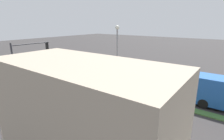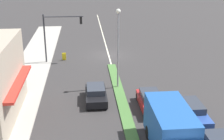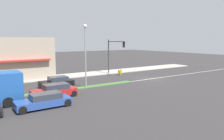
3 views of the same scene
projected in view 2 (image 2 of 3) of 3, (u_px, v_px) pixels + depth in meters
The scene contains 11 objects.
ground_plane at pixel (129, 126), 22.88m from camera, with size 160.00×160.00×0.00m, color #333030.
sidewalk_right at pixel (1, 136), 21.61m from camera, with size 4.00×73.00×0.12m, color #A8A399.
lane_marking_center at pixel (109, 55), 39.74m from camera, with size 0.16×60.00×0.01m, color beige.
traffic_signal_main at pixel (57, 30), 35.61m from camera, with size 4.59×0.34×5.60m.
street_lamp at pixel (118, 39), 28.18m from camera, with size 0.44×0.44×7.37m.
pedestrian at pixel (18, 94), 25.98m from camera, with size 0.34×0.34×1.67m.
warning_aframe_sign at pixel (64, 57), 37.68m from camera, with size 0.45×0.53×0.84m.
delivery_truck at pixel (174, 135), 19.03m from camera, with size 2.44×7.50×2.87m.
coupe_blue at pixel (192, 111), 23.93m from camera, with size 1.78×4.49×1.24m.
hatchback_red at pixel (151, 101), 25.44m from camera, with size 1.79×4.34×1.34m.
suv_black at pixel (96, 94), 26.80m from camera, with size 1.79×3.94×1.29m.
Camera 2 is at (3.10, 37.92, 11.67)m, focal length 50.00 mm.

